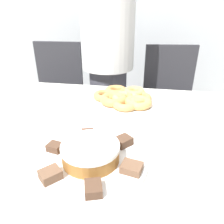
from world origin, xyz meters
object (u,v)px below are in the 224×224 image
object	(u,v)px
plate_cake	(91,161)
frosted_cake	(91,152)
person_standing	(108,59)
plate_donuts	(125,102)
office_chair_left	(57,101)
office_chair_right	(169,109)

from	to	relation	value
plate_cake	frosted_cake	size ratio (longest dim) A/B	1.96
frosted_cake	person_standing	bearing A→B (deg)	97.25
plate_cake	plate_donuts	world-z (taller)	same
person_standing	office_chair_left	size ratio (longest dim) A/B	1.78
office_chair_left	plate_cake	world-z (taller)	office_chair_left
office_chair_right	plate_cake	xyz separation A→B (m)	(-0.34, -1.10, 0.32)
office_chair_left	frosted_cake	bearing A→B (deg)	-64.42
office_chair_right	plate_cake	size ratio (longest dim) A/B	2.63
office_chair_left	plate_donuts	distance (m)	0.97
office_chair_left	office_chair_right	bearing A→B (deg)	-2.74
person_standing	office_chair_left	world-z (taller)	person_standing
person_standing	plate_cake	world-z (taller)	person_standing
person_standing	frosted_cake	xyz separation A→B (m)	(0.12, -0.96, -0.05)
frosted_cake	plate_cake	bearing A→B (deg)	116.57
person_standing	office_chair_right	distance (m)	0.63
plate_donuts	plate_cake	bearing A→B (deg)	-96.75
person_standing	plate_donuts	world-z (taller)	person_standing
person_standing	plate_donuts	xyz separation A→B (m)	(0.18, -0.51, -0.08)
office_chair_left	frosted_cake	xyz separation A→B (m)	(0.59, -1.10, 0.36)
office_chair_left	plate_donuts	size ratio (longest dim) A/B	2.45
person_standing	office_chair_right	xyz separation A→B (m)	(0.46, 0.14, -0.41)
plate_cake	plate_donuts	size ratio (longest dim) A/B	0.93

